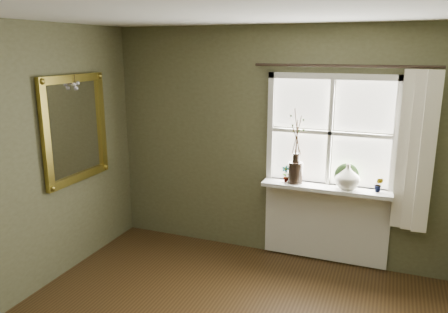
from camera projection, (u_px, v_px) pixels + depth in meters
ceiling at (190, 4)px, 2.53m from camera, size 4.50×4.50×0.00m
wall_back at (281, 144)px, 4.92m from camera, size 4.00×0.10×2.60m
window_frame at (330, 133)px, 4.62m from camera, size 1.36×0.06×1.24m
window_sill at (326, 188)px, 4.66m from camera, size 1.36×0.26×0.04m
window_apron at (325, 223)px, 4.86m from camera, size 1.36×0.04×0.88m
dark_jug at (295, 173)px, 4.74m from camera, size 0.18×0.18×0.23m
cream_vase at (348, 176)px, 4.54m from camera, size 0.31×0.31×0.27m
wreath at (346, 178)px, 4.59m from camera, size 0.29×0.20×0.27m
potted_plant_left at (286, 174)px, 4.79m from camera, size 0.10×0.07×0.18m
potted_plant_right at (379, 185)px, 4.45m from camera, size 0.10×0.09×0.16m
curtain at (416, 152)px, 4.26m from camera, size 0.36×0.12×1.59m
curtain_rod at (344, 66)px, 4.36m from camera, size 1.84×0.03×0.03m
gilt_mirror at (75, 128)px, 4.61m from camera, size 0.10×0.95×1.13m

